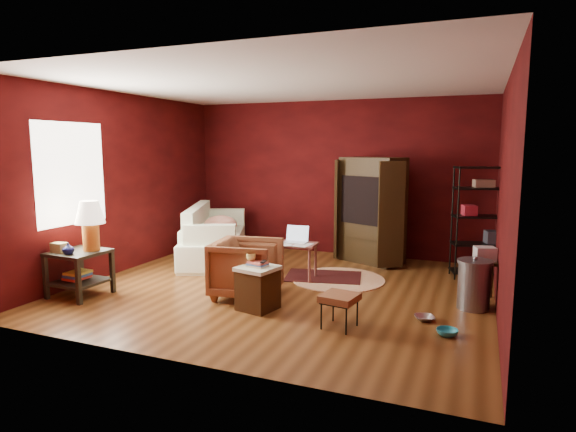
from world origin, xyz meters
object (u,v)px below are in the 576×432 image
object	(u,v)px
side_table	(85,239)
laptop_desk	(295,247)
sofa	(213,235)
tv_armoire	(371,208)
armchair	(247,265)
hamper	(258,287)
wire_shelving	(483,217)

from	to	relation	value
side_table	laptop_desk	world-z (taller)	side_table
sofa	tv_armoire	size ratio (longest dim) A/B	1.25
sofa	armchair	xyz separation A→B (m)	(1.50, -1.68, -0.02)
sofa	armchair	bearing A→B (deg)	-160.49
hamper	laptop_desk	size ratio (longest dim) A/B	0.78
laptop_desk	wire_shelving	size ratio (longest dim) A/B	0.47
side_table	sofa	bearing A→B (deg)	78.39
armchair	wire_shelving	xyz separation A→B (m)	(2.85, 2.16, 0.50)
hamper	sofa	bearing A→B (deg)	131.62
laptop_desk	side_table	bearing A→B (deg)	-146.37
armchair	laptop_desk	distance (m)	1.08
sofa	laptop_desk	world-z (taller)	sofa
sofa	wire_shelving	distance (m)	4.41
tv_armoire	sofa	bearing A→B (deg)	-137.65
side_table	hamper	bearing A→B (deg)	8.24
sofa	side_table	size ratio (longest dim) A/B	1.77
sofa	laptop_desk	xyz separation A→B (m)	(1.78, -0.64, 0.05)
tv_armoire	hamper	bearing A→B (deg)	-79.79
tv_armoire	wire_shelving	bearing A→B (deg)	12.45
hamper	tv_armoire	xyz separation A→B (m)	(0.73, 2.94, 0.66)
laptop_desk	sofa	bearing A→B (deg)	155.71
sofa	tv_armoire	distance (m)	2.77
side_table	tv_armoire	size ratio (longest dim) A/B	0.71
armchair	tv_armoire	distance (m)	2.80
tv_armoire	wire_shelving	size ratio (longest dim) A/B	1.07
sofa	side_table	distance (m)	2.50
laptop_desk	armchair	bearing A→B (deg)	-109.39
armchair	side_table	xyz separation A→B (m)	(-2.00, -0.75, 0.34)
sofa	laptop_desk	size ratio (longest dim) A/B	2.85
wire_shelving	tv_armoire	bearing A→B (deg)	151.97
armchair	wire_shelving	world-z (taller)	wire_shelving
sofa	side_table	world-z (taller)	side_table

